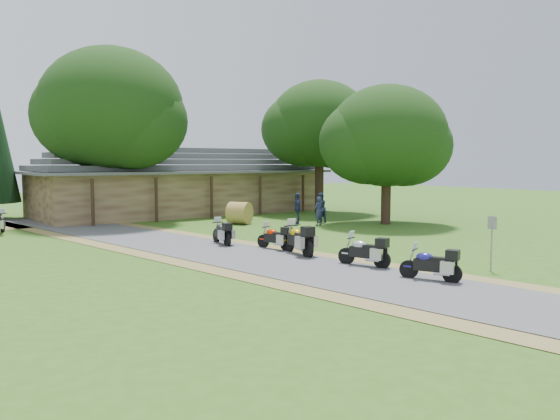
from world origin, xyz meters
TOP-DOWN VIEW (x-y plane):
  - ground at (0.00, 0.00)m, footprint 120.00×120.00m
  - driveway at (-0.50, 4.00)m, footprint 51.95×51.95m
  - lodge at (6.00, 24.00)m, footprint 21.40×9.40m
  - motorcycle_row_a at (1.57, -1.81)m, footprint 1.17×1.83m
  - motorcycle_row_b at (1.64, 1.15)m, footprint 1.09×1.90m
  - motorcycle_row_c at (1.33, 4.53)m, footprint 1.04×2.14m
  - motorcycle_row_d at (1.38, 6.19)m, footprint 0.88×1.78m
  - motorcycle_row_e at (0.33, 8.84)m, footprint 0.87×1.83m
  - person_a at (8.97, 11.97)m, footprint 0.66×0.54m
  - person_b at (10.01, 13.00)m, footprint 0.65×0.48m
  - person_c at (8.44, 13.33)m, footprint 0.74×0.78m
  - hay_bale at (5.54, 15.35)m, footprint 1.79×1.75m
  - sign_post at (4.49, -2.13)m, footprint 0.35×0.06m
  - oak_lodge_left at (-0.21, 20.90)m, footprint 8.77×8.77m
  - oak_lodge_right at (14.26, 17.91)m, footprint 7.48×7.48m
  - oak_driveway at (12.64, 9.95)m, footprint 7.21×7.21m

SIDE VIEW (x-z plane):
  - ground at x=0.00m, z-range 0.00..0.00m
  - driveway at x=-0.50m, z-range 0.00..0.00m
  - motorcycle_row_d at x=1.38m, z-range 0.00..1.16m
  - motorcycle_row_a at x=1.57m, z-range 0.00..1.20m
  - motorcycle_row_e at x=0.33m, z-range 0.00..1.20m
  - motorcycle_row_b at x=1.64m, z-range 0.00..1.24m
  - hay_bale at x=5.54m, z-range 0.00..1.35m
  - motorcycle_row_c at x=1.33m, z-range 0.00..1.41m
  - sign_post at x=4.49m, z-range 0.00..1.93m
  - person_a at x=8.97m, z-range 0.00..2.03m
  - person_b at x=10.01m, z-range 0.00..2.19m
  - person_c at x=8.44m, z-range 0.00..2.23m
  - lodge at x=6.00m, z-range 0.00..4.90m
  - oak_driveway at x=12.64m, z-range 0.00..8.64m
  - oak_lodge_right at x=14.26m, z-range 0.00..10.63m
  - oak_lodge_left at x=-0.21m, z-range 0.00..11.46m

